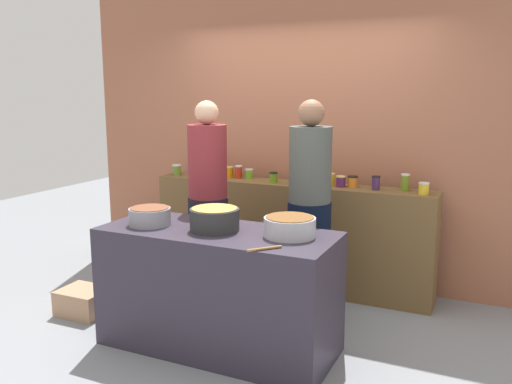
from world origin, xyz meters
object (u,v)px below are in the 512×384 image
(preserve_jar_7, at_px, (293,177))
(preserve_jar_8, at_px, (311,178))
(cook_with_tongs, at_px, (208,217))
(preserve_jar_2, at_px, (211,169))
(preserve_jar_0, at_px, (177,170))
(preserve_jar_1, at_px, (196,171))
(preserve_jar_5, at_px, (249,174))
(preserve_jar_14, at_px, (424,188))
(preserve_jar_4, at_px, (239,172))
(preserve_jar_11, at_px, (353,181))
(cooking_pot_left, at_px, (150,216))
(preserve_jar_13, at_px, (405,182))
(preserve_jar_3, at_px, (230,172))
(cooking_pot_right, at_px, (290,227))
(preserve_jar_9, at_px, (330,179))
(bread_crate, at_px, (84,301))
(wooden_spoon, at_px, (264,249))
(preserve_jar_12, at_px, (376,183))
(cooking_pot_center, at_px, (215,219))
(preserve_jar_10, at_px, (341,181))
(cook_in_cap, at_px, (309,222))

(preserve_jar_7, distance_m, preserve_jar_8, 0.18)
(cook_with_tongs, bearing_deg, preserve_jar_2, 118.38)
(preserve_jar_0, relative_size, preserve_jar_1, 1.02)
(preserve_jar_5, bearing_deg, preserve_jar_14, -3.90)
(preserve_jar_4, height_order, preserve_jar_11, preserve_jar_4)
(cooking_pot_left, bearing_deg, preserve_jar_5, 87.04)
(preserve_jar_5, xyz_separation_m, preserve_jar_13, (1.50, -0.01, 0.03))
(preserve_jar_3, height_order, preserve_jar_7, preserve_jar_7)
(cooking_pot_right, bearing_deg, preserve_jar_7, 110.10)
(preserve_jar_5, height_order, cooking_pot_right, preserve_jar_5)
(preserve_jar_5, bearing_deg, preserve_jar_8, -8.99)
(preserve_jar_2, distance_m, cook_with_tongs, 1.00)
(preserve_jar_9, relative_size, cook_with_tongs, 0.06)
(preserve_jar_11, relative_size, preserve_jar_13, 0.71)
(cook_with_tongs, bearing_deg, preserve_jar_1, 127.41)
(preserve_jar_13, bearing_deg, bread_crate, -149.40)
(wooden_spoon, bearing_deg, preserve_jar_7, 105.12)
(preserve_jar_2, height_order, preserve_jar_13, preserve_jar_13)
(preserve_jar_3, distance_m, preserve_jar_8, 0.90)
(preserve_jar_1, bearing_deg, preserve_jar_5, 10.61)
(cooking_pot_right, bearing_deg, preserve_jar_2, 135.54)
(preserve_jar_12, relative_size, cook_with_tongs, 0.07)
(preserve_jar_11, distance_m, cooking_pot_left, 1.87)
(preserve_jar_4, height_order, cooking_pot_center, preserve_jar_4)
(preserve_jar_11, height_order, cooking_pot_left, preserve_jar_11)
(preserve_jar_10, distance_m, bread_crate, 2.46)
(preserve_jar_11, height_order, preserve_jar_12, preserve_jar_12)
(preserve_jar_1, height_order, cooking_pot_left, preserve_jar_1)
(preserve_jar_8, height_order, cook_in_cap, cook_in_cap)
(preserve_jar_14, relative_size, cook_with_tongs, 0.06)
(cooking_pot_center, relative_size, cook_with_tongs, 0.20)
(preserve_jar_7, distance_m, preserve_jar_10, 0.44)
(cook_with_tongs, bearing_deg, preserve_jar_7, 58.76)
(preserve_jar_0, distance_m, preserve_jar_4, 0.67)
(preserve_jar_14, bearing_deg, preserve_jar_4, 176.68)
(preserve_jar_1, distance_m, preserve_jar_12, 1.81)
(preserve_jar_8, bearing_deg, preserve_jar_0, 179.86)
(preserve_jar_5, xyz_separation_m, cook_in_cap, (0.87, -0.68, -0.24))
(preserve_jar_4, xyz_separation_m, bread_crate, (-0.76, -1.40, -0.96))
(preserve_jar_11, height_order, wooden_spoon, preserve_jar_11)
(preserve_jar_5, bearing_deg, preserve_jar_3, 179.74)
(wooden_spoon, bearing_deg, preserve_jar_0, 136.23)
(preserve_jar_8, relative_size, preserve_jar_10, 1.35)
(cooking_pot_center, bearing_deg, preserve_jar_2, 120.66)
(preserve_jar_12, xyz_separation_m, cook_in_cap, (-0.39, -0.61, -0.25))
(preserve_jar_4, xyz_separation_m, preserve_jar_7, (0.61, -0.08, 0.01))
(preserve_jar_2, height_order, preserve_jar_5, preserve_jar_2)
(preserve_jar_10, height_order, preserve_jar_11, preserve_jar_11)
(cooking_pot_center, xyz_separation_m, cook_in_cap, (0.44, 0.78, -0.15))
(preserve_jar_10, bearing_deg, preserve_jar_9, 151.79)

